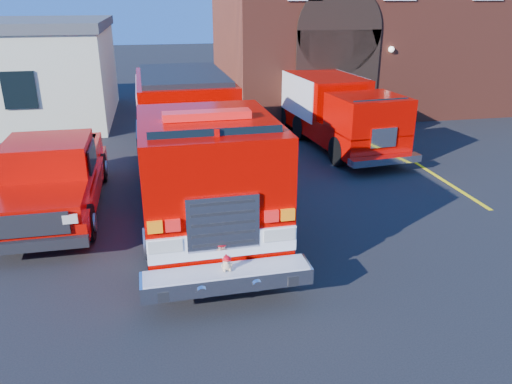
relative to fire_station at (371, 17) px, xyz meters
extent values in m
plane|color=black|center=(-8.99, -13.98, -4.25)|extent=(100.00, 100.00, 0.00)
cube|color=yellow|center=(-2.49, -12.98, -4.25)|extent=(0.12, 3.00, 0.01)
cube|color=yellow|center=(-2.49, -9.98, -4.25)|extent=(0.12, 3.00, 0.01)
cube|color=yellow|center=(-2.49, -6.98, -4.25)|extent=(0.12, 3.00, 0.01)
cube|color=maroon|center=(0.01, 0.02, -0.25)|extent=(15.00, 10.00, 8.00)
cube|color=black|center=(-3.49, -5.00, -2.25)|extent=(3.60, 0.12, 4.00)
cylinder|color=black|center=(-3.49, -5.00, -0.25)|extent=(3.60, 0.12, 3.60)
cube|color=black|center=(-15.99, -5.01, -2.25)|extent=(1.20, 0.10, 1.40)
cylinder|color=black|center=(-11.21, -15.80, -3.66)|extent=(0.41, 1.20, 1.19)
cylinder|color=black|center=(-8.83, -15.74, -3.66)|extent=(0.41, 1.20, 1.19)
cube|color=#C10400|center=(-10.11, -12.31, -3.33)|extent=(2.95, 9.80, 0.97)
cube|color=#C10400|center=(-10.17, -9.82, -2.09)|extent=(2.82, 4.82, 1.73)
cube|color=#C10400|center=(-10.03, -15.45, -2.04)|extent=(2.79, 3.53, 1.62)
cube|color=black|center=(-10.00, -16.80, -1.60)|extent=(2.38, 0.15, 1.02)
cube|color=red|center=(-10.03, -15.45, -1.14)|extent=(1.74, 0.41, 0.15)
cube|color=white|center=(-9.99, -17.20, -3.12)|extent=(2.70, 0.13, 0.48)
cube|color=silver|center=(-9.99, -17.21, -2.68)|extent=(1.30, 0.10, 1.02)
cube|color=silver|center=(-9.98, -17.50, -3.63)|extent=(3.04, 0.67, 0.30)
cube|color=#B7B7BF|center=(-11.53, -9.86, -2.09)|extent=(0.14, 3.89, 1.41)
cube|color=#B7B7BF|center=(-8.81, -9.79, -2.09)|extent=(0.14, 3.89, 1.41)
sphere|color=#D8BA87|center=(-9.98, -17.50, -3.38)|extent=(0.17, 0.17, 0.17)
sphere|color=#D8BA87|center=(-9.98, -17.51, -3.26)|extent=(0.14, 0.14, 0.13)
sphere|color=#D8BA87|center=(-10.03, -17.49, -3.21)|extent=(0.05, 0.05, 0.05)
sphere|color=#D8BA87|center=(-9.93, -17.49, -3.21)|extent=(0.05, 0.05, 0.05)
ellipsoid|color=red|center=(-9.98, -17.50, -3.22)|extent=(0.14, 0.14, 0.08)
cylinder|color=red|center=(-9.98, -17.51, -3.24)|extent=(0.16, 0.16, 0.01)
cylinder|color=black|center=(-12.75, -14.16, -3.82)|extent=(0.31, 0.87, 0.86)
cube|color=#B30702|center=(-13.72, -12.17, -3.66)|extent=(2.22, 5.97, 0.49)
cube|color=#B30702|center=(-13.70, -14.28, -3.23)|extent=(2.01, 1.64, 0.38)
cube|color=#B30702|center=(-13.72, -12.49, -2.79)|extent=(2.01, 1.97, 1.08)
cube|color=#B30702|center=(-13.74, -10.44, -3.23)|extent=(2.01, 2.29, 0.59)
cube|color=black|center=(-13.69, -15.23, -3.77)|extent=(2.21, 0.17, 0.24)
cylinder|color=black|center=(-5.18, -10.10, -3.76)|extent=(0.41, 1.00, 0.98)
cylinder|color=black|center=(-3.23, -9.91, -3.76)|extent=(0.41, 1.00, 0.98)
cube|color=#C10400|center=(-4.45, -7.53, -3.50)|extent=(2.92, 7.30, 0.80)
cube|color=#C10400|center=(-4.58, -6.20, -2.47)|extent=(2.66, 4.65, 1.33)
cube|color=#C10400|center=(-4.20, -10.01, -2.56)|extent=(2.43, 2.35, 1.16)
cube|color=#B7B7BF|center=(-5.70, -6.31, -2.56)|extent=(0.41, 3.72, 1.51)
cube|color=#B7B7BF|center=(-3.47, -6.09, -2.56)|extent=(0.41, 3.72, 1.51)
cube|color=silver|center=(-4.07, -11.29, -3.76)|extent=(2.43, 0.64, 0.22)
camera|label=1|loc=(-10.98, -25.12, 1.06)|focal=35.00mm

